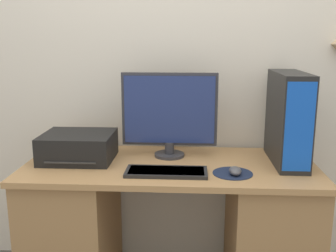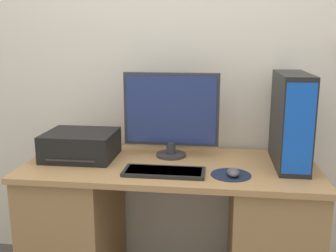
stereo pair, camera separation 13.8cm
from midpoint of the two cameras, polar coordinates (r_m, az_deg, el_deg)
wall_back at (r=2.38m, az=3.58°, el=11.25°), size 6.40×0.13×2.70m
desk at (r=2.24m, az=2.13°, el=-14.46°), size 1.54×0.67×0.76m
monitor at (r=2.16m, az=2.29°, el=1.96°), size 0.53×0.17×0.47m
keyboard at (r=1.94m, az=1.48°, el=-6.66°), size 0.40×0.16×0.02m
mousepad at (r=1.96m, az=11.14°, el=-6.99°), size 0.20×0.20×0.00m
mouse at (r=1.93m, az=11.49°, el=-6.63°), size 0.06×0.09×0.04m
computer_tower at (r=2.13m, az=19.18°, el=0.82°), size 0.15×0.45×0.48m
printer at (r=2.21m, az=-10.81°, el=-2.76°), size 0.38×0.32×0.15m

